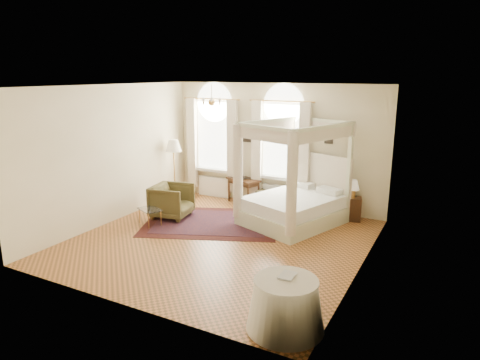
% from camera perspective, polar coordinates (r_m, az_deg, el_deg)
% --- Properties ---
extents(ground, '(6.00, 6.00, 0.00)m').
position_cam_1_polar(ground, '(9.42, -2.65, -8.08)').
color(ground, '#B16633').
rests_on(ground, ground).
extents(room_walls, '(6.00, 6.00, 6.00)m').
position_cam_1_polar(room_walls, '(8.87, -2.80, 3.85)').
color(room_walls, '#F8E4BD').
rests_on(room_walls, ground).
extents(window_left, '(1.62, 0.27, 3.29)m').
position_cam_1_polar(window_left, '(12.34, -3.61, 4.44)').
color(window_left, white).
rests_on(window_left, room_walls).
extents(window_right, '(1.62, 0.27, 3.29)m').
position_cam_1_polar(window_right, '(11.41, 5.46, 3.60)').
color(window_right, white).
rests_on(window_right, room_walls).
extents(chandelier, '(0.51, 0.45, 0.50)m').
position_cam_1_polar(chandelier, '(10.24, -3.81, 10.44)').
color(chandelier, '#AF7E3A').
rests_on(chandelier, room_walls).
extents(wall_pictures, '(2.54, 0.03, 0.39)m').
position_cam_1_polar(wall_pictures, '(11.47, 5.17, 5.70)').
color(wall_pictures, black).
rests_on(wall_pictures, room_walls).
extents(canopy_bed, '(2.48, 2.73, 2.46)m').
position_cam_1_polar(canopy_bed, '(10.36, 7.05, -2.82)').
color(canopy_bed, beige).
rests_on(canopy_bed, ground).
extents(nightstand, '(0.49, 0.47, 0.59)m').
position_cam_1_polar(nightstand, '(10.94, 14.75, -3.72)').
color(nightstand, '#351F0E').
rests_on(nightstand, ground).
extents(nightstand_lamp, '(0.31, 0.31, 0.45)m').
position_cam_1_polar(nightstand_lamp, '(10.76, 14.85, -0.76)').
color(nightstand_lamp, '#AF7E3A').
rests_on(nightstand_lamp, nightstand).
extents(writing_desk, '(1.06, 0.81, 0.71)m').
position_cam_1_polar(writing_desk, '(11.86, 0.47, -0.29)').
color(writing_desk, '#351F0E').
rests_on(writing_desk, ground).
extents(laptop, '(0.40, 0.33, 0.03)m').
position_cam_1_polar(laptop, '(11.84, 0.59, 0.27)').
color(laptop, black).
rests_on(laptop, writing_desk).
extents(stool, '(0.41, 0.41, 0.45)m').
position_cam_1_polar(stool, '(11.64, 3.35, -1.76)').
color(stool, '#4E4121').
rests_on(stool, ground).
extents(armchair, '(1.07, 1.05, 0.84)m').
position_cam_1_polar(armchair, '(10.90, -9.07, -2.78)').
color(armchair, '#443B1D').
rests_on(armchair, ground).
extents(coffee_table, '(0.68, 0.60, 0.39)m').
position_cam_1_polar(coffee_table, '(10.48, -11.93, -4.01)').
color(coffee_table, white).
rests_on(coffee_table, ground).
extents(floor_lamp, '(0.45, 0.45, 1.75)m').
position_cam_1_polar(floor_lamp, '(12.12, -8.86, 4.14)').
color(floor_lamp, '#AF7E3A').
rests_on(floor_lamp, ground).
extents(oriental_rug, '(3.80, 3.32, 0.01)m').
position_cam_1_polar(oriental_rug, '(10.52, -3.86, -5.64)').
color(oriental_rug, '#471811').
rests_on(oriental_rug, ground).
extents(side_table, '(1.11, 1.11, 0.76)m').
position_cam_1_polar(side_table, '(6.32, 6.10, -16.21)').
color(side_table, white).
rests_on(side_table, ground).
extents(book, '(0.21, 0.29, 0.03)m').
position_cam_1_polar(book, '(6.26, 5.41, -12.37)').
color(book, black).
rests_on(book, side_table).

